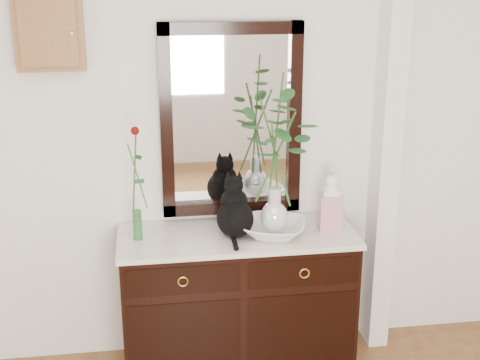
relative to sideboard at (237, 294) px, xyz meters
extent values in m
cube|color=white|center=(-0.10, 0.25, 0.88)|extent=(3.60, 0.04, 2.70)
cube|color=white|center=(0.90, 0.17, 0.88)|extent=(0.12, 0.20, 2.70)
cube|color=black|center=(0.00, 0.00, -0.01)|extent=(1.30, 0.50, 0.82)
cube|color=silver|center=(0.00, 0.00, 0.36)|extent=(1.33, 0.52, 0.03)
cube|color=black|center=(0.00, 0.24, 0.97)|extent=(0.80, 0.06, 1.10)
cube|color=white|center=(0.00, 0.25, 0.97)|extent=(0.66, 0.01, 0.96)
cube|color=brown|center=(-0.95, 0.21, 1.48)|extent=(0.35, 0.10, 0.40)
imported|color=white|center=(0.20, -0.06, 0.42)|extent=(0.44, 0.44, 0.09)
camera|label=1|loc=(-0.49, -3.41, 1.84)|focal=50.00mm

